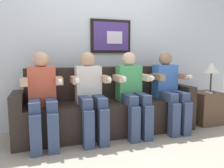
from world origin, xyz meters
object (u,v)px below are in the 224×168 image
Objects in this scene: person_left_center at (90,92)px; spare_remote_on_table at (209,92)px; couch at (108,110)px; person_leftmost at (43,95)px; person_right_center at (132,90)px; side_table_right at (205,108)px; person_rightmost at (169,88)px; table_lamp at (212,69)px.

person_left_center is 8.54× the size of spare_remote_on_table.
person_leftmost is (-0.86, -0.17, 0.29)m from couch.
person_right_center is 1.33m from side_table_right.
person_left_center is at bearing -178.10° from side_table_right.
person_rightmost is 2.41× the size of table_lamp.
person_rightmost is (0.57, 0.00, -0.00)m from person_right_center.
person_leftmost is 0.57m from person_left_center.
table_lamp is at bearing 0.52° from person_left_center.
person_leftmost is at bearing 179.95° from person_left_center.
person_left_center reaches higher than side_table_right.
person_rightmost is at bearing 0.05° from person_right_center.
spare_remote_on_table is (1.53, -0.21, 0.20)m from couch.
person_leftmost and person_rightmost have the same top height.
person_leftmost and person_left_center have the same top height.
person_rightmost reaches higher than couch.
side_table_right is (2.43, 0.06, -0.36)m from person_leftmost.
person_right_center reaches higher than table_lamp.
person_leftmost is 1.00× the size of person_left_center.
person_right_center is 1.24m from spare_remote_on_table.
person_right_center is 0.57m from person_rightmost.
spare_remote_on_table is (2.38, -0.04, -0.10)m from person_leftmost.
person_leftmost is 2.48m from table_lamp.
spare_remote_on_table is at bearing -1.73° from person_right_center.
person_rightmost is (1.72, 0.00, 0.00)m from person_leftmost.
person_rightmost is 8.54× the size of spare_remote_on_table.
person_leftmost is 2.22× the size of side_table_right.
spare_remote_on_table is at bearing -7.70° from couch.
spare_remote_on_table is at bearing -113.40° from side_table_right.
person_right_center is (0.29, -0.17, 0.29)m from couch.
person_leftmost and person_right_center have the same top height.
table_lamp is (1.32, 0.02, 0.25)m from person_right_center.
spare_remote_on_table is at bearing -1.19° from person_left_center.
person_leftmost is 1.00× the size of person_rightmost.
spare_remote_on_table reaches higher than side_table_right.
couch is 1.70m from table_lamp.
person_leftmost reaches higher than couch.
person_left_center reaches higher than table_lamp.
person_leftmost is 2.39m from spare_remote_on_table.
person_leftmost is 1.72m from person_rightmost.
side_table_right is (1.57, -0.11, -0.06)m from couch.
spare_remote_on_table is at bearing -0.91° from person_leftmost.
person_leftmost is at bearing 179.09° from spare_remote_on_table.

